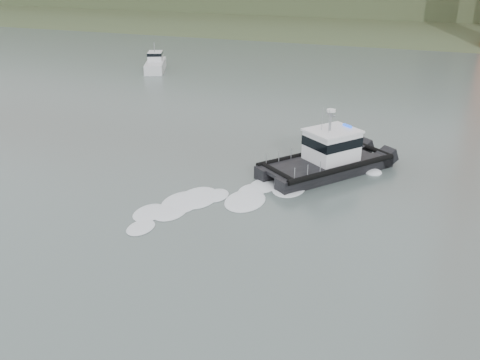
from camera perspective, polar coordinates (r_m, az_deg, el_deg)
name	(u,v)px	position (r m, az deg, el deg)	size (l,w,h in m)	color
ground	(138,298)	(24.23, -10.79, -12.25)	(400.00, 400.00, 0.00)	#51605A
patrol_boat	(328,156)	(36.65, 9.34, 2.50)	(8.47, 9.53, 4.57)	black
motorboat	(155,63)	(70.10, -9.01, 12.19)	(4.55, 6.86, 3.59)	silver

